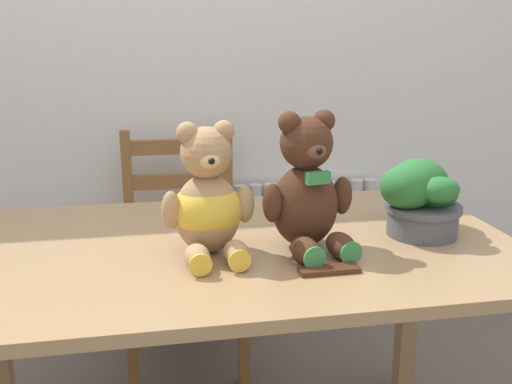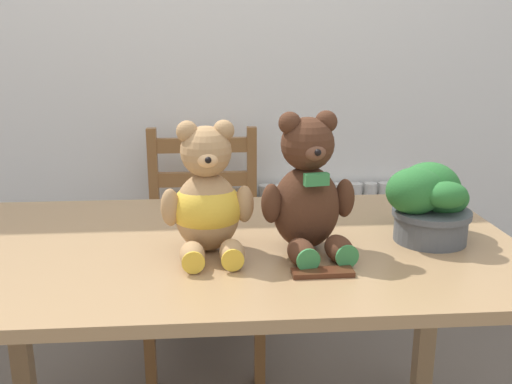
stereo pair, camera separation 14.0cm
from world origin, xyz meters
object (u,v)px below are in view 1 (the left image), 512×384
Objects in this scene: teddy_bear_left at (208,202)px; chocolate_bar at (329,270)px; teddy_bear_right at (307,190)px; potted_plant at (420,197)px; wooden_chair_behind at (183,251)px.

teddy_bear_left is 0.33m from chocolate_bar.
teddy_bear_left is 0.25m from teddy_bear_right.
potted_plant is (0.58, 0.05, -0.03)m from teddy_bear_left.
teddy_bear_right reaches higher than teddy_bear_left.
chocolate_bar is (-0.32, -0.22, -0.09)m from potted_plant.
wooden_chair_behind is 0.96m from teddy_bear_left.
teddy_bear_left reaches higher than potted_plant.
wooden_chair_behind is 1.01m from teddy_bear_right.
teddy_bear_right is at bearing 93.25° from chocolate_bar.
potted_plant is at bearing 127.23° from wooden_chair_behind.
teddy_bear_right reaches higher than wooden_chair_behind.
teddy_bear_left is at bearing -10.69° from teddy_bear_right.
teddy_bear_left reaches higher than wooden_chair_behind.
potted_plant is (0.33, 0.05, -0.05)m from teddy_bear_right.
wooden_chair_behind is at bearing -81.76° from teddy_bear_right.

